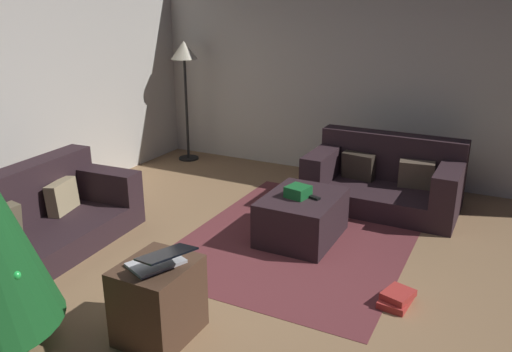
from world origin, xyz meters
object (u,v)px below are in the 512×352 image
object	(u,v)px
couch_right	(385,180)
corner_lamp	(184,59)
gift_box	(298,192)
laptop	(160,260)
ottoman	(302,217)
tv_remote	(312,197)
book_stack	(397,298)
side_table	(159,300)
couch_left	(35,221)

from	to	relation	value
couch_right	corner_lamp	bearing A→B (deg)	-8.61
gift_box	laptop	xyz separation A→B (m)	(-1.81, 0.20, 0.11)
gift_box	laptop	distance (m)	1.82
ottoman	gift_box	size ratio (longest dim) A/B	4.31
tv_remote	book_stack	size ratio (longest dim) A/B	0.51
tv_remote	laptop	distance (m)	1.88
ottoman	laptop	bearing A→B (deg)	173.00
ottoman	laptop	size ratio (longest dim) A/B	1.82
gift_box	corner_lamp	xyz separation A→B (m)	(1.70, 2.39, 0.92)
side_table	tv_remote	bearing A→B (deg)	-11.65
couch_right	side_table	size ratio (longest dim) A/B	2.97
couch_right	ottoman	size ratio (longest dim) A/B	1.87
couch_left	book_stack	size ratio (longest dim) A/B	5.88
side_table	corner_lamp	bearing A→B (deg)	31.60
laptop	book_stack	size ratio (longest dim) A/B	1.47
gift_box	ottoman	bearing A→B (deg)	-36.50
gift_box	laptop	bearing A→B (deg)	173.78
couch_left	side_table	distance (m)	1.84
gift_box	book_stack	bearing A→B (deg)	-122.07
couch_right	ottoman	xyz separation A→B (m)	(-1.20, 0.49, -0.08)
book_stack	corner_lamp	bearing A→B (deg)	55.60
couch_left	tv_remote	world-z (taller)	couch_left
couch_left	couch_right	size ratio (longest dim) A/B	1.17
gift_box	couch_right	bearing A→B (deg)	-22.78
couch_right	ottoman	world-z (taller)	couch_right
corner_lamp	couch_right	bearing A→B (deg)	-99.05
gift_box	side_table	xyz separation A→B (m)	(-1.79, 0.25, -0.21)
tv_remote	book_stack	world-z (taller)	tv_remote
tv_remote	side_table	bearing A→B (deg)	-172.58
gift_box	tv_remote	world-z (taller)	gift_box
couch_right	ottoman	bearing A→B (deg)	68.19
tv_remote	book_stack	xyz separation A→B (m)	(-0.72, -0.96, -0.39)
ottoman	tv_remote	distance (m)	0.25
ottoman	corner_lamp	world-z (taller)	corner_lamp
couch_right	gift_box	world-z (taller)	couch_right
couch_left	couch_right	xyz separation A→B (m)	(2.50, -2.53, 0.01)
ottoman	book_stack	distance (m)	1.30
ottoman	corner_lamp	bearing A→B (deg)	55.56
couch_right	side_table	distance (m)	3.12
couch_left	couch_right	distance (m)	3.56
gift_box	tv_remote	distance (m)	0.14
couch_left	laptop	world-z (taller)	couch_left
book_stack	side_table	bearing A→B (deg)	129.50
couch_left	laptop	distance (m)	1.92
corner_lamp	laptop	bearing A→B (deg)	-147.97
couch_left	tv_remote	distance (m)	2.51
gift_box	corner_lamp	size ratio (longest dim) A/B	0.12
gift_box	corner_lamp	distance (m)	3.08
couch_left	side_table	bearing A→B (deg)	69.71
couch_left	book_stack	xyz separation A→B (m)	(0.58, -3.10, -0.23)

